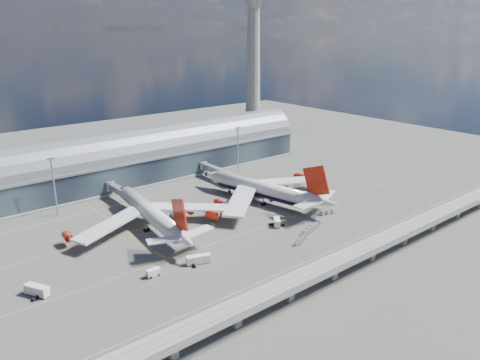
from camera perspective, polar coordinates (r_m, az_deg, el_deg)
ground at (r=191.80m, az=-1.47°, el=-5.55°), size 500.00×500.00×0.00m
taxi_lines at (r=208.37m, az=-5.22°, el=-3.65°), size 200.00×80.12×0.01m
terminal at (r=250.87m, az=-12.54°, el=2.47°), size 200.00×30.00×28.00m
control_tower at (r=295.05m, az=1.62°, el=13.13°), size 19.00×19.00×103.00m
guideway at (r=154.09m, az=11.40°, el=-9.95°), size 220.00×8.50×7.20m
floodlight_mast_left at (r=211.94m, az=-21.73°, el=-0.61°), size 3.00×0.70×25.70m
floodlight_mast_right at (r=257.83m, az=-0.26°, el=3.85°), size 3.00×0.70×25.70m
airliner_left at (r=189.89m, az=-10.70°, el=-4.09°), size 67.92×71.43×21.76m
airliner_right at (r=215.20m, az=2.93°, el=-1.17°), size 69.99×73.24×23.37m
jet_bridge_left at (r=222.34m, az=-14.39°, el=-1.33°), size 4.40×28.00×7.25m
jet_bridge_right at (r=246.95m, az=-2.81°, el=1.16°), size 4.40×32.00×7.25m
service_truck_0 at (r=156.68m, az=-23.53°, el=-12.21°), size 6.02×8.14×3.26m
service_truck_1 at (r=156.74m, az=-10.53°, el=-11.04°), size 4.57×2.35×2.62m
service_truck_2 at (r=162.33m, az=-5.10°, el=-9.61°), size 8.68×5.01×3.03m
service_truck_3 at (r=191.51m, az=4.53°, el=-5.14°), size 5.76×6.27×2.99m
service_truck_4 at (r=201.57m, az=-8.02°, el=-4.14°), size 2.30×4.39×2.50m
service_truck_5 at (r=201.52m, az=-14.16°, el=-4.52°), size 5.56×4.62×2.57m
cargo_train_0 at (r=188.53m, az=8.65°, el=-5.87°), size 11.42×4.68×1.89m
cargo_train_1 at (r=178.58m, az=7.38°, el=-7.29°), size 8.56×4.77×1.46m
cargo_train_2 at (r=206.54m, az=10.66°, el=-3.82°), size 8.39×3.26×1.84m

